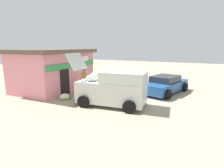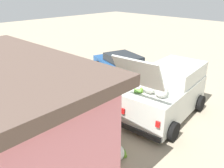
% 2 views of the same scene
% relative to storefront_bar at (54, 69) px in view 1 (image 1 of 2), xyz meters
% --- Properties ---
extents(ground_plane, '(60.00, 60.00, 0.00)m').
position_rel_storefront_bar_xyz_m(ground_plane, '(0.22, -5.92, -1.60)').
color(ground_plane, tan).
extents(storefront_bar, '(6.46, 4.44, 3.13)m').
position_rel_storefront_bar_xyz_m(storefront_bar, '(0.00, 0.00, 0.00)').
color(storefront_bar, pink).
rests_on(storefront_bar, ground_plane).
extents(delivery_van, '(2.46, 4.56, 2.95)m').
position_rel_storefront_bar_xyz_m(delivery_van, '(-1.62, -5.97, -0.60)').
color(delivery_van, silver).
rests_on(delivery_van, ground_plane).
extents(parked_sedan, '(4.60, 2.99, 1.26)m').
position_rel_storefront_bar_xyz_m(parked_sedan, '(2.70, -8.07, -0.99)').
color(parked_sedan, '#1E4C8C').
rests_on(parked_sedan, ground_plane).
extents(vendor_standing, '(0.43, 0.55, 1.74)m').
position_rel_storefront_bar_xyz_m(vendor_standing, '(0.05, -2.84, -0.59)').
color(vendor_standing, '#726047').
rests_on(vendor_standing, ground_plane).
extents(customer_bending, '(0.57, 0.76, 1.27)m').
position_rel_storefront_bar_xyz_m(customer_bending, '(-1.02, -3.16, -0.81)').
color(customer_bending, '#726047').
rests_on(customer_bending, ground_plane).
extents(unloaded_banana_pile, '(0.86, 0.79, 0.39)m').
position_rel_storefront_bar_xyz_m(unloaded_banana_pile, '(-1.96, -2.71, -1.42)').
color(unloaded_banana_pile, silver).
rests_on(unloaded_banana_pile, ground_plane).
extents(paint_bucket, '(0.27, 0.27, 0.42)m').
position_rel_storefront_bar_xyz_m(paint_bucket, '(2.31, -2.56, -1.39)').
color(paint_bucket, blue).
rests_on(paint_bucket, ground_plane).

